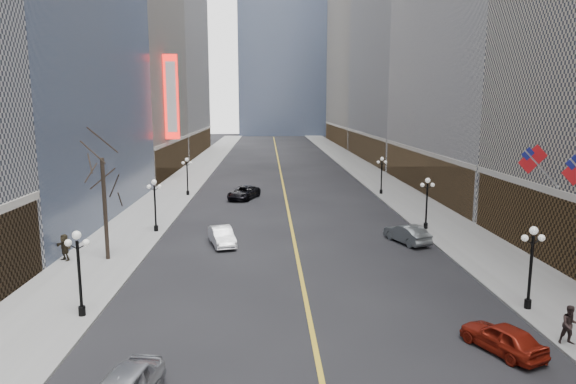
{
  "coord_description": "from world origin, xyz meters",
  "views": [
    {
      "loc": [
        -2.12,
        4.42,
        10.97
      ],
      "look_at": [
        -1.41,
        22.09,
        7.94
      ],
      "focal_mm": 32.0,
      "sensor_mm": 36.0,
      "label": 1
    }
  ],
  "objects": [
    {
      "name": "sidewalk_east",
      "position": [
        14.0,
        70.0,
        0.07
      ],
      "size": [
        6.0,
        230.0,
        0.15
      ],
      "primitive_type": "cube",
      "color": "gray",
      "rests_on": "ground"
    },
    {
      "name": "sidewalk_west",
      "position": [
        -14.0,
        70.0,
        0.07
      ],
      "size": [
        6.0,
        230.0,
        0.15
      ],
      "primitive_type": "cube",
      "color": "gray",
      "rests_on": "ground"
    },
    {
      "name": "lane_line",
      "position": [
        0.0,
        80.0,
        0.01
      ],
      "size": [
        0.25,
        200.0,
        0.02
      ],
      "primitive_type": "cube",
      "color": "gold",
      "rests_on": "ground"
    },
    {
      "name": "bldg_east_c",
      "position": [
        29.88,
        106.0,
        24.18
      ],
      "size": [
        26.6,
        40.6,
        48.8
      ],
      "color": "#969698",
      "rests_on": "ground"
    },
    {
      "name": "bldg_east_d",
      "position": [
        29.9,
        149.0,
        31.17
      ],
      "size": [
        26.6,
        46.6,
        62.8
      ],
      "color": "#A69D8A",
      "rests_on": "ground"
    },
    {
      "name": "bldg_west_c",
      "position": [
        -29.88,
        87.0,
        25.19
      ],
      "size": [
        26.6,
        30.6,
        50.8
      ],
      "color": "#A69D8A",
      "rests_on": "ground"
    },
    {
      "name": "streetlamp_east_1",
      "position": [
        11.8,
        30.0,
        2.9
      ],
      "size": [
        1.26,
        0.44,
        4.52
      ],
      "color": "black",
      "rests_on": "sidewalk_east"
    },
    {
      "name": "streetlamp_east_2",
      "position": [
        11.8,
        48.0,
        2.9
      ],
      "size": [
        1.26,
        0.44,
        4.52
      ],
      "color": "black",
      "rests_on": "sidewalk_east"
    },
    {
      "name": "streetlamp_east_3",
      "position": [
        11.8,
        66.0,
        2.9
      ],
      "size": [
        1.26,
        0.44,
        4.52
      ],
      "color": "black",
      "rests_on": "sidewalk_east"
    },
    {
      "name": "streetlamp_west_1",
      "position": [
        -11.8,
        30.0,
        2.9
      ],
      "size": [
        1.26,
        0.44,
        4.52
      ],
      "color": "black",
      "rests_on": "sidewalk_west"
    },
    {
      "name": "streetlamp_west_2",
      "position": [
        -11.8,
        48.0,
        2.9
      ],
      "size": [
        1.26,
        0.44,
        4.52
      ],
      "color": "black",
      "rests_on": "sidewalk_west"
    },
    {
      "name": "streetlamp_west_3",
      "position": [
        -11.8,
        66.0,
        2.9
      ],
      "size": [
        1.26,
        0.44,
        4.52
      ],
      "color": "black",
      "rests_on": "sidewalk_west"
    },
    {
      "name": "flag_5",
      "position": [
        15.31,
        37.0,
        7.29
      ],
      "size": [
        2.87,
        0.12,
        2.87
      ],
      "color": "#B2B2B7",
      "rests_on": "ground"
    },
    {
      "name": "theatre_marquee",
      "position": [
        -15.88,
        80.0,
        12.0
      ],
      "size": [
        2.0,
        0.55,
        12.0
      ],
      "color": "red",
      "rests_on": "ground"
    },
    {
      "name": "tree_west_far",
      "position": [
        -13.5,
        40.0,
        6.24
      ],
      "size": [
        3.6,
        3.6,
        7.92
      ],
      "color": "#2D231C",
      "rests_on": "sidewalk_west"
    },
    {
      "name": "car_nb_mid",
      "position": [
        -5.75,
        43.79,
        0.73
      ],
      "size": [
        2.66,
        4.67,
        1.46
      ],
      "primitive_type": "imported",
      "rotation": [
        0.0,
        0.0,
        0.27
      ],
      "color": "white",
      "rests_on": "ground"
    },
    {
      "name": "car_nb_far",
      "position": [
        -4.94,
        63.83,
        0.75
      ],
      "size": [
        4.19,
        5.95,
        1.51
      ],
      "primitive_type": "imported",
      "rotation": [
        0.0,
        0.0,
        -0.35
      ],
      "color": "black",
      "rests_on": "ground"
    },
    {
      "name": "car_sb_mid",
      "position": [
        8.33,
        25.52,
        0.68
      ],
      "size": [
        3.13,
        4.3,
        1.36
      ],
      "primitive_type": "imported",
      "rotation": [
        0.0,
        0.0,
        3.58
      ],
      "color": "maroon",
      "rests_on": "ground"
    },
    {
      "name": "car_sb_far",
      "position": [
        9.0,
        43.91,
        0.75
      ],
      "size": [
        3.07,
        4.8,
        1.5
      ],
      "primitive_type": "imported",
      "rotation": [
        0.0,
        0.0,
        3.5
      ],
      "color": "#555B5D",
      "rests_on": "ground"
    },
    {
      "name": "ped_east_walk",
      "position": [
        11.6,
        25.84,
        1.07
      ],
      "size": [
        0.95,
        0.6,
        1.83
      ],
      "primitive_type": "imported",
      "rotation": [
        0.0,
        0.0,
        -0.14
      ],
      "color": "black",
      "rests_on": "sidewalk_east"
    },
    {
      "name": "ped_west_far",
      "position": [
        -16.4,
        39.79,
        1.1
      ],
      "size": [
        1.72,
        1.42,
        1.89
      ],
      "primitive_type": "imported",
      "rotation": [
        0.0,
        0.0,
        -0.61
      ],
      "color": "black",
      "rests_on": "sidewalk_west"
    }
  ]
}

